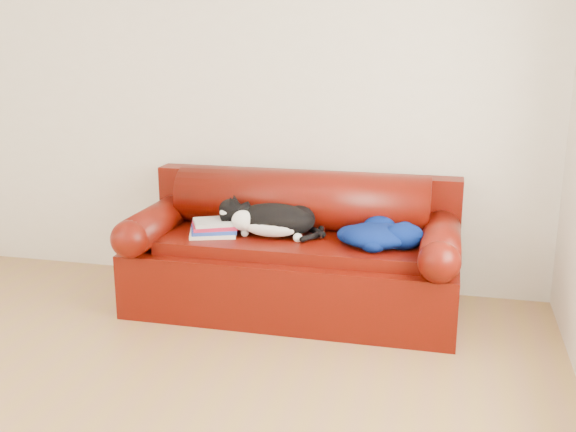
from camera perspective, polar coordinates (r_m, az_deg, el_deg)
name	(u,v)px	position (r m, az deg, el deg)	size (l,w,h in m)	color
ground	(102,415)	(3.45, -15.43, -15.96)	(4.50, 4.50, 0.00)	olive
room_shell	(103,55)	(2.93, -15.38, 12.98)	(4.52, 4.02, 2.61)	beige
sofa_base	(293,274)	(4.42, 0.44, -4.96)	(2.10, 0.90, 0.50)	#370D02
sofa_back	(302,220)	(4.56, 1.15, -0.35)	(2.10, 1.01, 0.88)	#370D02
book_stack	(214,228)	(4.38, -6.28, -1.00)	(0.35, 0.31, 0.10)	silver
cat	(273,221)	(4.31, -1.25, -0.42)	(0.75, 0.39, 0.27)	black
blanket	(379,234)	(4.17, 7.68, -1.54)	(0.61, 0.50, 0.16)	#020745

